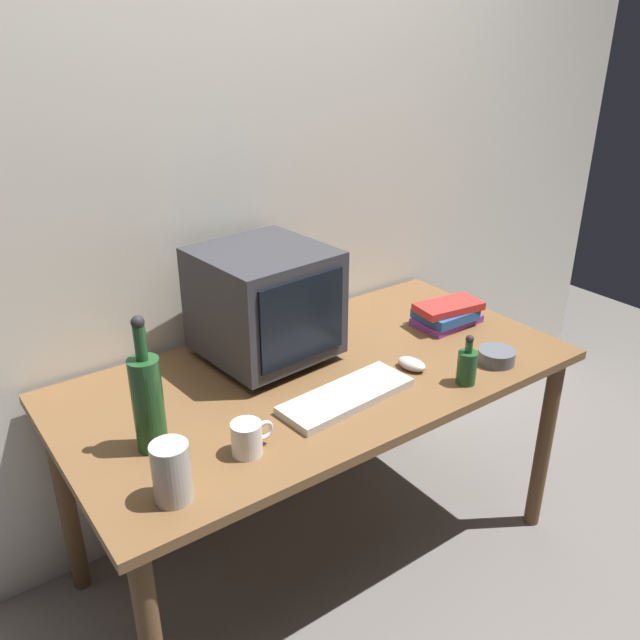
{
  "coord_description": "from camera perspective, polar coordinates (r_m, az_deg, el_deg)",
  "views": [
    {
      "loc": [
        -1.06,
        -1.47,
        1.77
      ],
      "look_at": [
        0.0,
        0.0,
        0.93
      ],
      "focal_mm": 36.86,
      "sensor_mm": 36.0,
      "label": 1
    }
  ],
  "objects": [
    {
      "name": "ground_plane",
      "position": [
        2.53,
        0.0,
        -19.36
      ],
      "size": [
        6.0,
        6.0,
        0.0
      ],
      "primitive_type": "plane",
      "color": "slate"
    },
    {
      "name": "keyboard",
      "position": [
        1.93,
        2.31,
        -6.61
      ],
      "size": [
        0.43,
        0.18,
        0.02
      ],
      "primitive_type": "cube",
      "rotation": [
        0.0,
        0.0,
        0.08
      ],
      "color": "beige",
      "rests_on": "desk"
    },
    {
      "name": "book_stack",
      "position": [
        2.42,
        10.94,
        0.53
      ],
      "size": [
        0.26,
        0.17,
        0.09
      ],
      "color": "#843893",
      "rests_on": "desk"
    },
    {
      "name": "desk",
      "position": [
        2.12,
        0.0,
        -6.46
      ],
      "size": [
        1.62,
        0.82,
        0.75
      ],
      "color": "brown",
      "rests_on": "ground"
    },
    {
      "name": "computer_mouse",
      "position": [
        2.11,
        7.96,
        -3.8
      ],
      "size": [
        0.08,
        0.11,
        0.04
      ],
      "primitive_type": "ellipsoid",
      "rotation": [
        0.0,
        0.0,
        0.19
      ],
      "color": "beige",
      "rests_on": "desk"
    },
    {
      "name": "metal_canister",
      "position": [
        1.58,
        -12.77,
        -12.77
      ],
      "size": [
        0.09,
        0.09,
        0.15
      ],
      "primitive_type": "cylinder",
      "color": "#B7B2A8",
      "rests_on": "desk"
    },
    {
      "name": "back_wall",
      "position": [
        2.27,
        -7.12,
        11.54
      ],
      "size": [
        4.0,
        0.08,
        2.5
      ],
      "primitive_type": "cube",
      "color": "silver",
      "rests_on": "ground"
    },
    {
      "name": "bottle_tall",
      "position": [
        1.72,
        -14.73,
        -6.76
      ],
      "size": [
        0.08,
        0.08,
        0.38
      ],
      "color": "#1E4C23",
      "rests_on": "desk"
    },
    {
      "name": "bottle_short",
      "position": [
        2.04,
        12.64,
        -3.89
      ],
      "size": [
        0.06,
        0.06,
        0.16
      ],
      "color": "#1E4C23",
      "rests_on": "desk"
    },
    {
      "name": "mug",
      "position": [
        1.71,
        -6.3,
        -10.14
      ],
      "size": [
        0.12,
        0.08,
        0.09
      ],
      "color": "white",
      "rests_on": "desk"
    },
    {
      "name": "cd_spindle",
      "position": [
        2.2,
        15.06,
        -3.06
      ],
      "size": [
        0.12,
        0.12,
        0.04
      ],
      "primitive_type": "cylinder",
      "color": "#595B66",
      "rests_on": "desk"
    },
    {
      "name": "crt_monitor",
      "position": [
        2.09,
        -4.84,
        1.47
      ],
      "size": [
        0.41,
        0.42,
        0.37
      ],
      "color": "#333338",
      "rests_on": "desk"
    }
  ]
}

